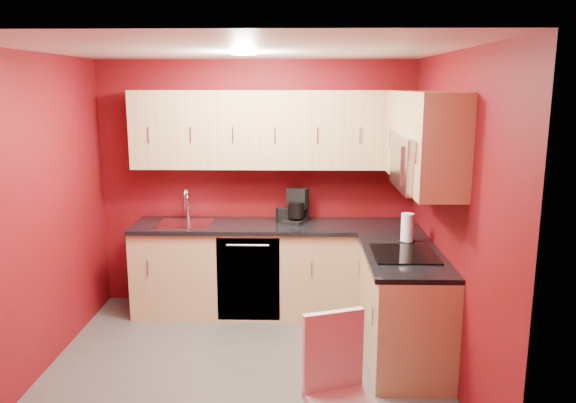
{
  "coord_description": "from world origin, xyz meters",
  "views": [
    {
      "loc": [
        0.44,
        -4.15,
        2.25
      ],
      "look_at": [
        0.34,
        0.55,
        1.27
      ],
      "focal_mm": 35.0,
      "sensor_mm": 36.0,
      "label": 1
    }
  ],
  "objects_px": {
    "paper_towel": "(407,228)",
    "dining_chair": "(344,398)",
    "coffee_maker": "(295,206)",
    "napkin_holder": "(283,215)",
    "microwave": "(423,162)",
    "sink": "(185,220)"
  },
  "relations": [
    {
      "from": "paper_towel",
      "to": "dining_chair",
      "type": "xyz_separation_m",
      "value": [
        -0.67,
        -1.78,
        -0.57
      ]
    },
    {
      "from": "coffee_maker",
      "to": "paper_towel",
      "type": "distance_m",
      "value": 1.19
    },
    {
      "from": "coffee_maker",
      "to": "napkin_holder",
      "type": "bearing_deg",
      "value": -177.9
    },
    {
      "from": "coffee_maker",
      "to": "napkin_holder",
      "type": "distance_m",
      "value": 0.16
    },
    {
      "from": "napkin_holder",
      "to": "coffee_maker",
      "type": "bearing_deg",
      "value": -21.64
    },
    {
      "from": "paper_towel",
      "to": "dining_chair",
      "type": "bearing_deg",
      "value": -110.66
    },
    {
      "from": "microwave",
      "to": "napkin_holder",
      "type": "height_order",
      "value": "microwave"
    },
    {
      "from": "microwave",
      "to": "sink",
      "type": "distance_m",
      "value": 2.43
    },
    {
      "from": "sink",
      "to": "napkin_holder",
      "type": "height_order",
      "value": "sink"
    },
    {
      "from": "microwave",
      "to": "napkin_holder",
      "type": "bearing_deg",
      "value": 135.54
    },
    {
      "from": "dining_chair",
      "to": "napkin_holder",
      "type": "bearing_deg",
      "value": 80.39
    },
    {
      "from": "coffee_maker",
      "to": "dining_chair",
      "type": "relative_size",
      "value": 0.36
    },
    {
      "from": "napkin_holder",
      "to": "microwave",
      "type": "bearing_deg",
      "value": -44.46
    },
    {
      "from": "microwave",
      "to": "dining_chair",
      "type": "height_order",
      "value": "microwave"
    },
    {
      "from": "paper_towel",
      "to": "microwave",
      "type": "bearing_deg",
      "value": -86.41
    },
    {
      "from": "sink",
      "to": "dining_chair",
      "type": "bearing_deg",
      "value": -59.77
    },
    {
      "from": "microwave",
      "to": "paper_towel",
      "type": "relative_size",
      "value": 3.02
    },
    {
      "from": "napkin_holder",
      "to": "paper_towel",
      "type": "distance_m",
      "value": 1.32
    },
    {
      "from": "napkin_holder",
      "to": "paper_towel",
      "type": "relative_size",
      "value": 0.55
    },
    {
      "from": "paper_towel",
      "to": "dining_chair",
      "type": "distance_m",
      "value": 1.98
    },
    {
      "from": "dining_chair",
      "to": "microwave",
      "type": "bearing_deg",
      "value": 44.33
    },
    {
      "from": "coffee_maker",
      "to": "napkin_holder",
      "type": "xyz_separation_m",
      "value": [
        -0.12,
        0.05,
        -0.1
      ]
    }
  ]
}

